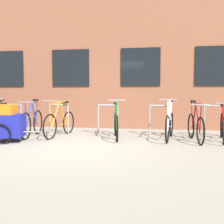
{
  "coord_description": "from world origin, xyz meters",
  "views": [
    {
      "loc": [
        1.54,
        -5.59,
        1.21
      ],
      "look_at": [
        0.47,
        1.6,
        0.69
      ],
      "focal_mm": 41.74,
      "sensor_mm": 36.0,
      "label": 1
    }
  ],
  "objects_px": {
    "bicycle_black": "(1,123)",
    "bicycle_maroon": "(195,126)",
    "bicycle_red": "(223,126)",
    "bike_trailer": "(4,122)",
    "bicycle_green": "(116,124)",
    "bicycle_white": "(170,124)",
    "bicycle_blue": "(32,122)",
    "bicycle_orange": "(60,123)"
  },
  "relations": [
    {
      "from": "bicycle_green",
      "to": "bike_trailer",
      "type": "distance_m",
      "value": 2.85
    },
    {
      "from": "bicycle_red",
      "to": "bike_trailer",
      "type": "relative_size",
      "value": 1.16
    },
    {
      "from": "bicycle_black",
      "to": "bicycle_green",
      "type": "xyz_separation_m",
      "value": [
        3.27,
        0.1,
        -0.0
      ]
    },
    {
      "from": "bicycle_blue",
      "to": "bicycle_white",
      "type": "bearing_deg",
      "value": 1.58
    },
    {
      "from": "bicycle_black",
      "to": "bicycle_green",
      "type": "height_order",
      "value": "bicycle_black"
    },
    {
      "from": "bicycle_orange",
      "to": "bike_trailer",
      "type": "bearing_deg",
      "value": -136.53
    },
    {
      "from": "bicycle_black",
      "to": "bicycle_blue",
      "type": "xyz_separation_m",
      "value": [
        0.9,
        0.06,
        0.02
      ]
    },
    {
      "from": "bicycle_orange",
      "to": "bike_trailer",
      "type": "relative_size",
      "value": 1.18
    },
    {
      "from": "bicycle_orange",
      "to": "bike_trailer",
      "type": "height_order",
      "value": "bicycle_orange"
    },
    {
      "from": "bicycle_black",
      "to": "bicycle_orange",
      "type": "bearing_deg",
      "value": 7.35
    },
    {
      "from": "bicycle_maroon",
      "to": "bicycle_green",
      "type": "distance_m",
      "value": 2.05
    },
    {
      "from": "bicycle_white",
      "to": "bicycle_red",
      "type": "bearing_deg",
      "value": -0.14
    },
    {
      "from": "bicycle_red",
      "to": "bicycle_blue",
      "type": "xyz_separation_m",
      "value": [
        -5.12,
        -0.1,
        0.02
      ]
    },
    {
      "from": "bicycle_red",
      "to": "bicycle_orange",
      "type": "bearing_deg",
      "value": 179.31
    },
    {
      "from": "bicycle_white",
      "to": "bicycle_blue",
      "type": "height_order",
      "value": "bicycle_white"
    },
    {
      "from": "bicycle_maroon",
      "to": "bicycle_black",
      "type": "distance_m",
      "value": 5.32
    },
    {
      "from": "bicycle_red",
      "to": "bike_trailer",
      "type": "distance_m",
      "value": 5.54
    },
    {
      "from": "bicycle_white",
      "to": "bicycle_blue",
      "type": "bearing_deg",
      "value": -178.42
    },
    {
      "from": "bicycle_white",
      "to": "bicycle_black",
      "type": "distance_m",
      "value": 4.69
    },
    {
      "from": "bicycle_black",
      "to": "bike_trailer",
      "type": "distance_m",
      "value": 1.0
    },
    {
      "from": "bicycle_blue",
      "to": "bicycle_orange",
      "type": "xyz_separation_m",
      "value": [
        0.76,
        0.15,
        -0.01
      ]
    },
    {
      "from": "bicycle_black",
      "to": "bike_trailer",
      "type": "bearing_deg",
      "value": -54.79
    },
    {
      "from": "bicycle_red",
      "to": "bicycle_blue",
      "type": "distance_m",
      "value": 5.13
    },
    {
      "from": "bicycle_white",
      "to": "bicycle_black",
      "type": "bearing_deg",
      "value": -177.98
    },
    {
      "from": "bicycle_orange",
      "to": "bike_trailer",
      "type": "distance_m",
      "value": 1.5
    },
    {
      "from": "bicycle_orange",
      "to": "bicycle_white",
      "type": "bearing_deg",
      "value": -0.93
    },
    {
      "from": "bicycle_blue",
      "to": "bike_trailer",
      "type": "relative_size",
      "value": 1.14
    },
    {
      "from": "bicycle_red",
      "to": "bicycle_orange",
      "type": "xyz_separation_m",
      "value": [
        -4.37,
        0.05,
        0.01
      ]
    },
    {
      "from": "bicycle_red",
      "to": "bicycle_orange",
      "type": "height_order",
      "value": "bicycle_orange"
    },
    {
      "from": "bicycle_maroon",
      "to": "bicycle_blue",
      "type": "height_order",
      "value": "bicycle_blue"
    },
    {
      "from": "bicycle_white",
      "to": "bike_trailer",
      "type": "height_order",
      "value": "bicycle_white"
    },
    {
      "from": "bicycle_red",
      "to": "bicycle_black",
      "type": "height_order",
      "value": "bicycle_black"
    },
    {
      "from": "bicycle_red",
      "to": "bicycle_black",
      "type": "xyz_separation_m",
      "value": [
        -6.03,
        -0.16,
        0.0
      ]
    },
    {
      "from": "bicycle_blue",
      "to": "bike_trailer",
      "type": "distance_m",
      "value": 0.94
    },
    {
      "from": "bicycle_maroon",
      "to": "bicycle_red",
      "type": "bearing_deg",
      "value": 12.15
    },
    {
      "from": "bicycle_maroon",
      "to": "bicycle_green",
      "type": "xyz_separation_m",
      "value": [
        -2.05,
        0.09,
        0.0
      ]
    },
    {
      "from": "bicycle_white",
      "to": "bicycle_black",
      "type": "xyz_separation_m",
      "value": [
        -4.69,
        -0.16,
        -0.01
      ]
    },
    {
      "from": "bicycle_red",
      "to": "bicycle_maroon",
      "type": "distance_m",
      "value": 0.72
    },
    {
      "from": "bicycle_blue",
      "to": "bicycle_green",
      "type": "bearing_deg",
      "value": 1.04
    },
    {
      "from": "bicycle_maroon",
      "to": "bike_trailer",
      "type": "xyz_separation_m",
      "value": [
        -4.75,
        -0.82,
        0.11
      ]
    },
    {
      "from": "bicycle_red",
      "to": "bicycle_white",
      "type": "bearing_deg",
      "value": 179.86
    },
    {
      "from": "bicycle_black",
      "to": "bicycle_maroon",
      "type": "bearing_deg",
      "value": 0.11
    }
  ]
}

